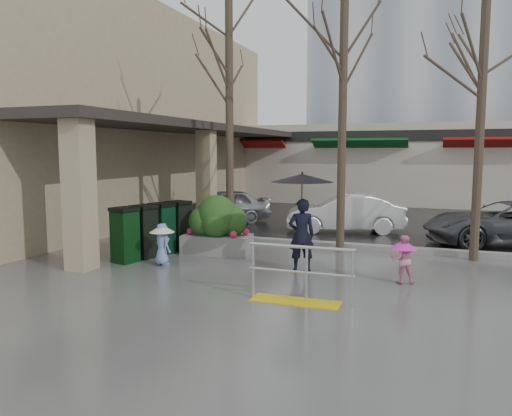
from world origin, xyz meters
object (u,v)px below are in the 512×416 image
Objects in this scene: child_blue at (162,240)px; planter at (217,226)px; news_boxes at (153,230)px; tree_west at (229,64)px; car_a at (221,206)px; tree_mideast at (484,57)px; car_b at (345,213)px; tree_midwest at (344,51)px; handrail at (299,282)px; child_pink at (403,256)px; woman at (302,208)px; car_c at (507,223)px.

child_blue is 0.54× the size of planter.
planter reaches higher than news_boxes.
tree_west is 6.24m from car_a.
tree_mideast is 8.69m from child_blue.
tree_west is 1.78× the size of car_b.
tree_midwest is 1.08× the size of tree_mideast.
handrail is 2.57m from child_pink.
car_b is at bearing 97.93° from tree_midwest.
car_b is (-3.75, 3.21, -4.23)m from tree_mideast.
tree_west is at bearing 124.99° from handrail.
tree_midwest is 3.15× the size of woman.
child_blue is at bearing -11.70° from child_pink.
handrail is 8.35m from car_c.
planter is at bearing -43.75° from car_b.
tree_west reaches higher than planter.
woman reaches higher than handrail.
child_pink is at bearing -150.39° from child_blue.
tree_midwest is (-0.16, 4.80, 4.86)m from handrail.
car_b is at bearing 49.51° from car_a.
child_pink is at bearing -29.51° from tree_west.
car_b is at bearing 139.38° from tree_mideast.
child_pink is 0.41× the size of news_boxes.
tree_mideast is 1.43× the size of car_c.
planter is 0.76× the size of news_boxes.
child_blue is at bearing -139.67° from tree_midwest.
tree_midwest is 7.96m from car_a.
car_c is at bearing -118.05° from child_blue.
tree_midwest reaches higher than tree_west.
car_c reaches higher than handrail.
woman is at bearing -143.27° from child_blue.
car_b is at bearing 68.83° from news_boxes.
tree_midwest is at bearing -71.85° from child_pink.
news_boxes is (-4.54, 2.57, 0.29)m from handrail.
tree_midwest is 3.77× the size of planter.
car_b is at bearing 94.34° from handrail.
tree_west is 6.86× the size of child_pink.
handrail is 0.28× the size of tree_west.
handrail is 7.28m from tree_mideast.
tree_midwest is 5.56m from planter.
handrail is 0.29× the size of tree_mideast.
car_a is at bearing 112.46° from news_boxes.
child_blue is at bearing -111.17° from planter.
tree_midwest reaches higher than news_boxes.
tree_mideast is at bearing 56.81° from handrail.
tree_mideast is 1.76× the size of car_a.
car_a is 0.82× the size of car_c.
car_b reaches higher than handrail.
planter is (0.65, 1.69, 0.13)m from child_blue.
news_boxes is (-7.68, -2.23, -4.19)m from tree_mideast.
woman reaches higher than car_c.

